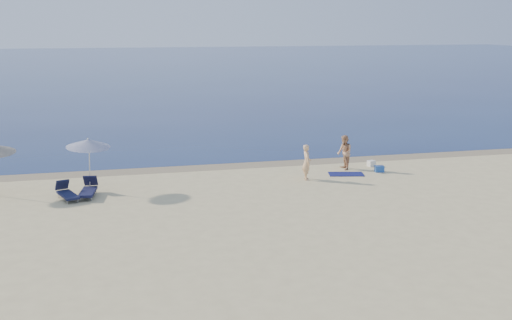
{
  "coord_description": "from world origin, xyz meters",
  "views": [
    {
      "loc": [
        -7.18,
        -12.54,
        7.35
      ],
      "look_at": [
        -0.12,
        16.0,
        1.0
      ],
      "focal_mm": 45.0,
      "sensor_mm": 36.0,
      "label": 1
    }
  ],
  "objects_px": {
    "blue_cooler": "(379,169)",
    "umbrella_near": "(88,143)",
    "person_right": "(344,152)",
    "person_left": "(307,162)"
  },
  "relations": [
    {
      "from": "blue_cooler",
      "to": "umbrella_near",
      "type": "bearing_deg",
      "value": -169.75
    },
    {
      "from": "person_right",
      "to": "umbrella_near",
      "type": "height_order",
      "value": "umbrella_near"
    },
    {
      "from": "person_right",
      "to": "blue_cooler",
      "type": "height_order",
      "value": "person_right"
    },
    {
      "from": "person_right",
      "to": "umbrella_near",
      "type": "distance_m",
      "value": 12.64
    },
    {
      "from": "person_left",
      "to": "person_right",
      "type": "bearing_deg",
      "value": -52.88
    },
    {
      "from": "person_left",
      "to": "umbrella_near",
      "type": "xyz_separation_m",
      "value": [
        -9.96,
        0.19,
        1.33
      ]
    },
    {
      "from": "umbrella_near",
      "to": "blue_cooler",
      "type": "bearing_deg",
      "value": -21.59
    },
    {
      "from": "person_left",
      "to": "blue_cooler",
      "type": "xyz_separation_m",
      "value": [
        4.04,
        0.63,
        -0.69
      ]
    },
    {
      "from": "blue_cooler",
      "to": "umbrella_near",
      "type": "relative_size",
      "value": 0.17
    },
    {
      "from": "person_right",
      "to": "blue_cooler",
      "type": "distance_m",
      "value": 1.92
    }
  ]
}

